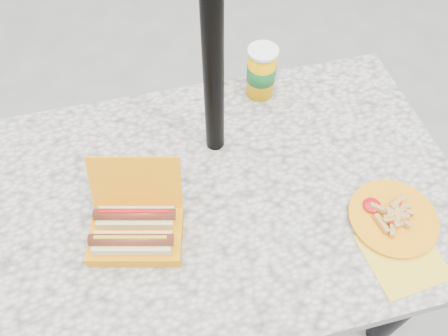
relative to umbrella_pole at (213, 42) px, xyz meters
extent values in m
plane|color=slate|center=(0.00, -0.16, -1.10)|extent=(60.00, 60.00, 0.00)
cube|color=beige|center=(0.00, -0.16, -0.38)|extent=(1.20, 0.80, 0.05)
cylinder|color=black|center=(0.50, -0.46, -0.75)|extent=(0.07, 0.07, 0.70)
cylinder|color=black|center=(-0.50, 0.14, -0.75)|extent=(0.07, 0.07, 0.70)
cylinder|color=black|center=(0.50, 0.14, -0.75)|extent=(0.07, 0.07, 0.70)
cylinder|color=black|center=(0.00, 0.00, 0.00)|extent=(0.05, 0.05, 2.20)
cube|color=orange|center=(-0.25, -0.24, -0.33)|extent=(0.24, 0.19, 0.04)
cube|color=orange|center=(-0.23, -0.15, -0.25)|extent=(0.22, 0.11, 0.13)
cube|color=#F1DF95|center=(-0.26, -0.27, -0.31)|extent=(0.18, 0.09, 0.05)
cylinder|color=brown|center=(-0.26, -0.27, -0.28)|extent=(0.19, 0.07, 0.03)
cylinder|color=gold|center=(-0.26, -0.27, -0.27)|extent=(0.16, 0.05, 0.01)
cube|color=#F1DF95|center=(-0.24, -0.21, -0.31)|extent=(0.18, 0.09, 0.05)
cylinder|color=brown|center=(-0.24, -0.21, -0.28)|extent=(0.19, 0.07, 0.03)
cylinder|color=#B30B0E|center=(-0.24, -0.21, -0.27)|extent=(0.16, 0.05, 0.01)
cube|color=yellow|center=(0.35, -0.44, -0.35)|extent=(0.18, 0.18, 0.00)
cylinder|color=orange|center=(0.37, -0.34, -0.34)|extent=(0.21, 0.21, 0.01)
cylinder|color=orange|center=(0.37, -0.34, -0.34)|extent=(0.22, 0.22, 0.01)
cube|color=gold|center=(0.34, -0.32, -0.32)|extent=(0.05, 0.05, 0.01)
cube|color=gold|center=(0.33, -0.35, -0.33)|extent=(0.02, 0.05, 0.01)
cube|color=gold|center=(0.37, -0.36, -0.33)|extent=(0.05, 0.01, 0.01)
cube|color=gold|center=(0.36, -0.35, -0.32)|extent=(0.05, 0.02, 0.01)
cube|color=gold|center=(0.39, -0.34, -0.32)|extent=(0.05, 0.04, 0.01)
cube|color=gold|center=(0.37, -0.34, -0.32)|extent=(0.03, 0.05, 0.01)
cube|color=gold|center=(0.39, -0.32, -0.33)|extent=(0.05, 0.02, 0.01)
cube|color=gold|center=(0.36, -0.35, -0.32)|extent=(0.05, 0.02, 0.01)
cube|color=gold|center=(0.38, -0.36, -0.32)|extent=(0.04, 0.05, 0.01)
cube|color=gold|center=(0.39, -0.31, -0.31)|extent=(0.05, 0.03, 0.01)
cube|color=gold|center=(0.37, -0.34, -0.33)|extent=(0.02, 0.05, 0.01)
cube|color=gold|center=(0.36, -0.35, -0.32)|extent=(0.02, 0.05, 0.01)
cube|color=gold|center=(0.37, -0.34, -0.32)|extent=(0.05, 0.02, 0.01)
cube|color=gold|center=(0.37, -0.35, -0.32)|extent=(0.05, 0.03, 0.01)
cube|color=gold|center=(0.35, -0.37, -0.33)|extent=(0.03, 0.05, 0.01)
cube|color=gold|center=(0.37, -0.34, -0.32)|extent=(0.05, 0.04, 0.01)
cube|color=gold|center=(0.37, -0.34, -0.32)|extent=(0.04, 0.05, 0.01)
ellipsoid|color=#B30B0E|center=(0.33, -0.30, -0.33)|extent=(0.05, 0.05, 0.01)
cube|color=red|center=(0.38, -0.33, -0.32)|extent=(0.07, 0.07, 0.00)
cylinder|color=#FCAE00|center=(0.18, 0.16, -0.27)|extent=(0.08, 0.08, 0.15)
cylinder|color=#146026|center=(0.18, 0.16, -0.27)|extent=(0.09, 0.09, 0.05)
cylinder|color=white|center=(0.18, 0.16, -0.19)|extent=(0.09, 0.09, 0.01)
camera|label=1|loc=(-0.16, -0.74, 0.61)|focal=35.00mm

